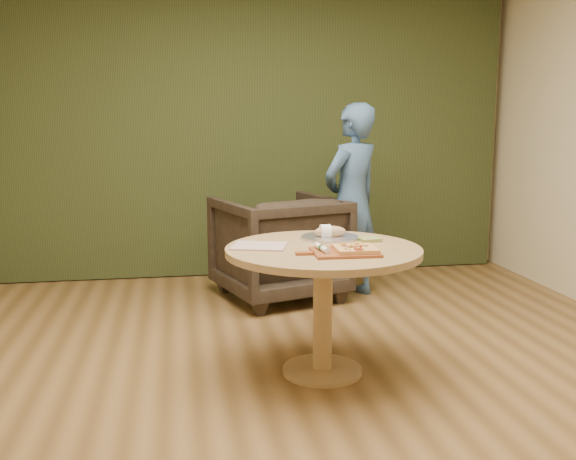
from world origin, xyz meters
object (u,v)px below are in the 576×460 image
(pedestal_table, at_px, (323,271))
(bread_roll, at_px, (329,232))
(serving_tray, at_px, (330,238))
(cutlery_roll, at_px, (322,248))
(person_standing, at_px, (352,202))
(pizza_paddle, at_px, (343,252))
(armchair, at_px, (279,242))
(flatbread_pizza, at_px, (355,249))

(pedestal_table, height_order, bread_roll, bread_roll)
(serving_tray, bearing_deg, cutlery_roll, -109.47)
(serving_tray, relative_size, person_standing, 0.22)
(bread_roll, bearing_deg, person_standing, 68.93)
(cutlery_roll, height_order, person_standing, person_standing)
(pizza_paddle, bearing_deg, armchair, 94.02)
(cutlery_roll, bearing_deg, flatbread_pizza, -19.38)
(cutlery_roll, relative_size, person_standing, 0.13)
(bread_roll, bearing_deg, pedestal_table, -109.98)
(pizza_paddle, height_order, cutlery_roll, cutlery_roll)
(pedestal_table, relative_size, serving_tray, 3.13)
(armchair, bearing_deg, person_standing, 155.56)
(flatbread_pizza, xyz_separation_m, serving_tray, (-0.03, 0.44, -0.02))
(serving_tray, relative_size, armchair, 0.38)
(serving_tray, xyz_separation_m, bread_roll, (-0.01, 0.00, 0.04))
(pedestal_table, xyz_separation_m, bread_roll, (0.09, 0.25, 0.18))
(flatbread_pizza, bearing_deg, person_standing, 75.22)
(pizza_paddle, xyz_separation_m, serving_tray, (0.03, 0.43, -0.00))
(armchair, bearing_deg, serving_tray, 76.50)
(flatbread_pizza, height_order, serving_tray, flatbread_pizza)
(pedestal_table, bearing_deg, cutlery_roll, -105.74)
(armchair, height_order, person_standing, person_standing)
(flatbread_pizza, relative_size, bread_roll, 1.18)
(flatbread_pizza, height_order, cutlery_roll, flatbread_pizza)
(flatbread_pizza, bearing_deg, bread_roll, 95.29)
(pizza_paddle, distance_m, cutlery_roll, 0.12)
(serving_tray, bearing_deg, person_standing, 69.27)
(pedestal_table, distance_m, serving_tray, 0.30)
(pizza_paddle, distance_m, armchair, 1.83)
(bread_roll, relative_size, person_standing, 0.12)
(cutlery_roll, bearing_deg, person_standing, 62.86)
(armchair, xyz_separation_m, person_standing, (0.59, -0.07, 0.33))
(flatbread_pizza, distance_m, bread_roll, 0.45)
(flatbread_pizza, height_order, armchair, armchair)
(bread_roll, xyz_separation_m, person_standing, (0.50, 1.31, 0.00))
(flatbread_pizza, relative_size, person_standing, 0.14)
(bread_roll, bearing_deg, pizza_paddle, -93.02)
(cutlery_roll, bearing_deg, armchair, 81.87)
(flatbread_pizza, bearing_deg, armchair, 94.12)
(pedestal_table, distance_m, pizza_paddle, 0.25)
(pizza_paddle, relative_size, flatbread_pizza, 1.98)
(pedestal_table, xyz_separation_m, serving_tray, (0.10, 0.25, 0.15))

